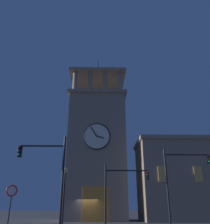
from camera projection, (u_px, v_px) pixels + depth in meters
ground_plane at (87, 222)px, 27.90m from camera, size 200.00×200.00×0.00m
clocktower at (97, 151)px, 34.40m from camera, size 8.41×7.32×24.20m
traffic_signal_near at (120, 184)px, 21.75m from camera, size 4.05×0.41×5.36m
traffic_signal_mid at (49, 169)px, 16.49m from camera, size 3.29×0.41×6.38m
traffic_signal_far at (180, 174)px, 22.03m from camera, size 4.28×0.41×6.75m
street_lamp at (64, 185)px, 19.72m from camera, size 0.44×0.44×4.73m
no_horn_sign at (11, 195)px, 16.49m from camera, size 0.78×0.14×3.08m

